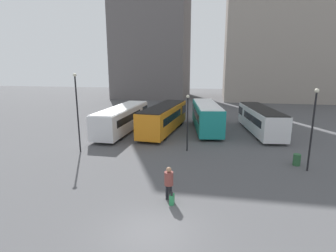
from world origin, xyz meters
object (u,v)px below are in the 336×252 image
(trash_bin, at_px, (297,160))
(traveler, at_px, (169,180))
(bus_1, at_px, (164,117))
(bus_2, at_px, (206,116))
(bus_3, at_px, (260,119))
(bus_0, at_px, (123,118))
(suitcase, at_px, (172,199))
(lamp_post_0, at_px, (77,108))
(lamp_post_2, at_px, (313,124))
(lamp_post_1, at_px, (188,118))

(trash_bin, bearing_deg, traveler, -141.17)
(bus_1, xyz_separation_m, traveler, (3.26, -15.38, -0.48))
(bus_2, bearing_deg, bus_3, -100.45)
(bus_0, distance_m, bus_2, 9.40)
(trash_bin, bearing_deg, bus_3, 96.48)
(bus_0, relative_size, bus_1, 0.99)
(bus_3, xyz_separation_m, trash_bin, (1.12, -9.88, -1.07))
(suitcase, bearing_deg, lamp_post_0, 52.09)
(bus_0, bearing_deg, suitcase, -150.48)
(bus_0, xyz_separation_m, lamp_post_0, (-1.06, -7.66, 2.28))
(traveler, bearing_deg, suitcase, -151.06)
(suitcase, distance_m, lamp_post_2, 10.94)
(bus_2, relative_size, lamp_post_1, 2.13)
(lamp_post_1, height_order, lamp_post_2, lamp_post_2)
(traveler, bearing_deg, lamp_post_0, 53.14)
(bus_1, relative_size, trash_bin, 13.45)
(bus_3, relative_size, traveler, 5.74)
(bus_1, bearing_deg, bus_3, -78.21)
(bus_2, bearing_deg, lamp_post_1, 162.00)
(bus_2, xyz_separation_m, trash_bin, (6.96, -10.04, -1.24))
(bus_0, relative_size, bus_2, 1.11)
(bus_1, bearing_deg, bus_2, -68.42)
(bus_1, bearing_deg, trash_bin, -121.62)
(bus_0, xyz_separation_m, suitcase, (8.00, -14.84, -1.26))
(lamp_post_2, bearing_deg, traveler, -146.85)
(suitcase, distance_m, lamp_post_1, 9.46)
(bus_0, height_order, traveler, bus_0)
(traveler, distance_m, trash_bin, 10.68)
(traveler, bearing_deg, lamp_post_2, -56.37)
(bus_3, distance_m, lamp_post_1, 10.76)
(bus_2, bearing_deg, traveler, 166.52)
(bus_2, relative_size, trash_bin, 12.07)
(lamp_post_0, height_order, trash_bin, lamp_post_0)
(bus_1, bearing_deg, lamp_post_2, -123.51)
(bus_0, height_order, bus_3, bus_0)
(bus_0, bearing_deg, bus_2, -74.44)
(bus_3, relative_size, lamp_post_2, 1.88)
(lamp_post_2, bearing_deg, bus_0, 152.28)
(lamp_post_0, bearing_deg, bus_1, 57.30)
(bus_3, distance_m, suitcase, 18.41)
(suitcase, bearing_deg, trash_bin, -47.99)
(bus_2, xyz_separation_m, traveler, (-1.34, -16.72, -0.56))
(traveler, bearing_deg, bus_3, -22.97)
(lamp_post_2, height_order, trash_bin, lamp_post_2)
(suitcase, bearing_deg, lamp_post_1, 1.73)
(bus_1, bearing_deg, lamp_post_0, 152.63)
(lamp_post_1, bearing_deg, lamp_post_2, -18.56)
(bus_2, xyz_separation_m, lamp_post_0, (-10.16, -10.00, 2.14))
(bus_3, height_order, lamp_post_1, lamp_post_1)
(suitcase, height_order, lamp_post_2, lamp_post_2)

